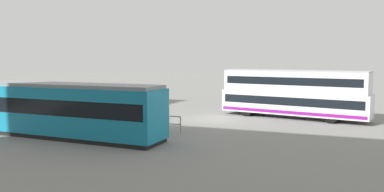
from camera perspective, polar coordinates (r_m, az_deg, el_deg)
ground_plane at (r=30.12m, az=3.58°, el=-3.44°), size 160.00×160.00×0.00m
double_decker_bus at (r=31.36m, az=14.99°, el=0.35°), size 11.79×4.38×3.83m
tram_yellow at (r=24.10m, az=-18.36°, el=-1.90°), size 12.61×2.57×3.26m
pedestrian_near_railing at (r=28.76m, az=-7.23°, el=-1.88°), size 0.39×0.39×1.74m
pedestrian_crossing at (r=24.59m, az=-4.01°, el=-3.13°), size 0.44×0.44×1.72m
pedestrian_railing at (r=25.43m, az=-8.30°, el=-3.50°), size 6.18×0.66×1.08m
info_sign at (r=28.67m, az=-17.60°, el=-0.66°), size 0.98×0.34×2.52m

